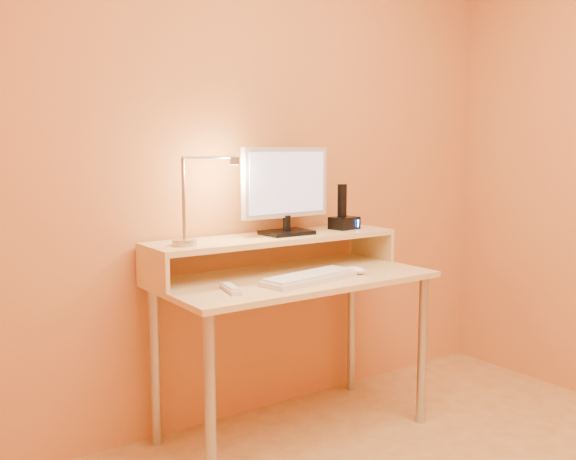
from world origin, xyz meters
TOP-DOWN VIEW (x-y plane):
  - wall_back at (0.00, 1.50)m, footprint 3.00×0.04m
  - desk_leg_fl at (-0.55, 0.93)m, footprint 0.04×0.04m
  - desk_leg_fr at (0.55, 0.93)m, footprint 0.04×0.04m
  - desk_leg_bl at (-0.55, 1.43)m, footprint 0.04×0.04m
  - desk_leg_br at (0.55, 1.43)m, footprint 0.04×0.04m
  - desk_lower at (0.00, 1.18)m, footprint 1.20×0.60m
  - shelf_riser_left at (-0.59, 1.33)m, footprint 0.02×0.30m
  - shelf_riser_right at (0.59, 1.33)m, footprint 0.02×0.30m
  - desk_shelf at (0.00, 1.33)m, footprint 1.20×0.30m
  - monitor_foot at (0.07, 1.33)m, footprint 0.22×0.16m
  - monitor_neck at (0.07, 1.33)m, footprint 0.04×0.04m
  - monitor_panel at (0.07, 1.34)m, footprint 0.47×0.06m
  - monitor_back at (0.07, 1.36)m, footprint 0.42×0.04m
  - monitor_screen at (0.07, 1.32)m, footprint 0.42×0.03m
  - lamp_base at (-0.46, 1.30)m, footprint 0.10×0.10m
  - lamp_post at (-0.46, 1.30)m, footprint 0.01×0.01m
  - lamp_arm at (-0.34, 1.30)m, footprint 0.24×0.01m
  - lamp_head at (-0.22, 1.30)m, footprint 0.04×0.04m
  - lamp_bulb at (-0.22, 1.30)m, footprint 0.03×0.03m
  - phone_dock at (0.41, 1.33)m, footprint 0.14×0.12m
  - phone_handset at (0.39, 1.33)m, footprint 0.04×0.03m
  - phone_led at (0.45, 1.28)m, footprint 0.01×0.00m
  - keyboard at (-0.01, 1.05)m, footprint 0.47×0.22m
  - mouse at (0.25, 1.06)m, footprint 0.09×0.11m
  - remote_control at (-0.38, 1.07)m, footprint 0.08×0.17m

SIDE VIEW (x-z plane):
  - desk_leg_fl at x=-0.55m, z-range 0.00..0.69m
  - desk_leg_fr at x=0.55m, z-range 0.00..0.69m
  - desk_leg_bl at x=-0.55m, z-range 0.00..0.69m
  - desk_leg_br at x=0.55m, z-range 0.00..0.69m
  - desk_lower at x=0.00m, z-range 0.70..0.72m
  - remote_control at x=-0.38m, z-range 0.72..0.74m
  - keyboard at x=-0.01m, z-range 0.72..0.74m
  - mouse at x=0.25m, z-range 0.72..0.75m
  - shelf_riser_left at x=-0.59m, z-range 0.72..0.85m
  - shelf_riser_right at x=0.59m, z-range 0.72..0.85m
  - desk_shelf at x=0.00m, z-range 0.86..0.88m
  - monitor_foot at x=0.07m, z-range 0.88..0.90m
  - lamp_base at x=-0.46m, z-range 0.88..0.90m
  - phone_dock at x=0.41m, z-range 0.88..0.94m
  - phone_led at x=0.45m, z-range 0.89..0.93m
  - monitor_neck at x=0.07m, z-range 0.90..0.97m
  - phone_handset at x=0.39m, z-range 0.94..1.10m
  - lamp_post at x=-0.46m, z-range 0.91..1.24m
  - monitor_panel at x=0.07m, z-range 0.96..1.28m
  - monitor_back at x=0.07m, z-range 0.98..1.25m
  - monitor_screen at x=0.07m, z-range 0.98..1.26m
  - lamp_bulb at x=-0.22m, z-range 1.20..1.21m
  - lamp_head at x=-0.22m, z-range 1.21..1.24m
  - lamp_arm at x=-0.34m, z-range 1.23..1.24m
  - wall_back at x=0.00m, z-range 0.00..2.50m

